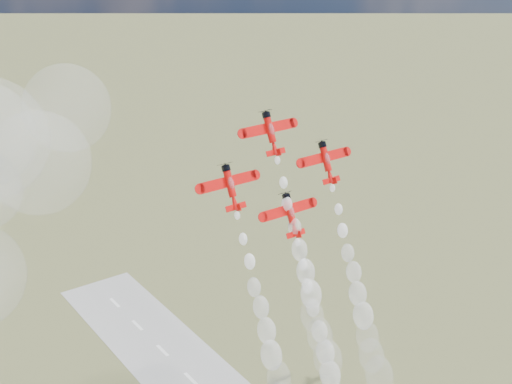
{
  "coord_description": "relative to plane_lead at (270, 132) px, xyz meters",
  "views": [
    {
      "loc": [
        -96.56,
        -104.25,
        150.43
      ],
      "look_at": [
        -20.72,
        2.71,
        96.16
      ],
      "focal_mm": 50.0,
      "sensor_mm": 36.0,
      "label": 1
    }
  ],
  "objects": [
    {
      "name": "plane_lead",
      "position": [
        0.0,
        0.0,
        0.0
      ],
      "size": [
        12.85,
        6.22,
        8.62
      ],
      "rotation": [
        1.14,
        0.0,
        0.0
      ],
      "color": "red",
      "rests_on": "ground"
    },
    {
      "name": "smoke_trail_left",
      "position": [
        -12.1,
        -19.67,
        -43.41
      ],
      "size": [
        5.5,
        20.49,
        41.42
      ],
      "color": "white",
      "rests_on": "plane_left"
    },
    {
      "name": "plane_left",
      "position": [
        -12.15,
        -3.52,
        -7.74
      ],
      "size": [
        12.85,
        6.22,
        8.62
      ],
      "rotation": [
        1.14,
        0.0,
        0.0
      ],
      "color": "red",
      "rests_on": "ground"
    },
    {
      "name": "smoke_trail_lead",
      "position": [
        0.02,
        -16.08,
        -35.5
      ],
      "size": [
        5.49,
        20.58,
        41.13
      ],
      "color": "white",
      "rests_on": "plane_lead"
    },
    {
      "name": "smoke_trail_right",
      "position": [
        12.07,
        -19.51,
        -43.08
      ],
      "size": [
        5.67,
        20.08,
        40.82
      ],
      "color": "white",
      "rests_on": "plane_right"
    },
    {
      "name": "plane_right",
      "position": [
        12.15,
        -3.52,
        -7.74
      ],
      "size": [
        12.85,
        6.22,
        8.62
      ],
      "rotation": [
        1.14,
        0.0,
        0.0
      ],
      "color": "red",
      "rests_on": "ground"
    },
    {
      "name": "plane_slot",
      "position": [
        0.0,
        -7.05,
        -15.49
      ],
      "size": [
        12.85,
        6.22,
        8.62
      ],
      "rotation": [
        1.14,
        0.0,
        0.0
      ],
      "color": "red",
      "rests_on": "ground"
    }
  ]
}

